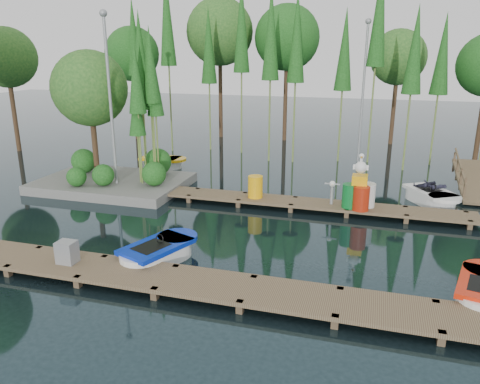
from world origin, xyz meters
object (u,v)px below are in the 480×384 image
(boat_blue, at_px, (158,253))
(yellow_barrel, at_px, (255,187))
(boat_yellow_far, at_px, (161,162))
(drum_cluster, at_px, (360,192))
(utility_cabinet, at_px, (67,252))
(island, at_px, (105,113))

(boat_blue, xyz_separation_m, yellow_barrel, (1.37, 5.69, 0.47))
(boat_yellow_far, distance_m, yellow_barrel, 7.59)
(boat_yellow_far, bearing_deg, yellow_barrel, -15.27)
(drum_cluster, bearing_deg, utility_cabinet, -136.79)
(utility_cabinet, relative_size, yellow_barrel, 0.71)
(boat_blue, distance_m, boat_yellow_far, 11.21)
(island, bearing_deg, utility_cabinet, -66.20)
(boat_blue, bearing_deg, island, 151.24)
(boat_yellow_far, xyz_separation_m, yellow_barrel, (6.11, -4.47, 0.46))
(drum_cluster, bearing_deg, boat_blue, -133.60)
(island, relative_size, boat_blue, 2.38)
(utility_cabinet, xyz_separation_m, yellow_barrel, (3.39, 7.00, 0.12))
(utility_cabinet, xyz_separation_m, drum_cluster, (7.29, 6.85, 0.28))
(boat_yellow_far, distance_m, drum_cluster, 11.04)
(boat_blue, bearing_deg, utility_cabinet, -125.83)
(boat_blue, distance_m, drum_cluster, 7.67)
(utility_cabinet, bearing_deg, boat_yellow_far, 103.35)
(island, height_order, drum_cluster, island)
(yellow_barrel, bearing_deg, boat_blue, -103.56)
(utility_cabinet, height_order, drum_cluster, drum_cluster)
(boat_blue, height_order, yellow_barrel, yellow_barrel)
(island, height_order, boat_blue, island)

